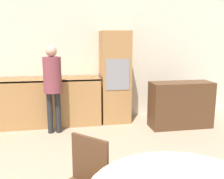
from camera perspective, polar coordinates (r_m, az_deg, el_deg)
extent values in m
cube|color=silver|center=(5.32, -5.39, 7.27)|extent=(6.50, 0.05, 2.60)
cube|color=#AD7A47|center=(5.13, -17.36, -2.79)|extent=(2.58, 0.60, 0.93)
cube|color=black|center=(5.04, -17.66, 2.20)|extent=(2.58, 0.60, 0.03)
cube|color=#AD7A47|center=(5.10, 0.66, 2.85)|extent=(0.57, 0.58, 1.84)
cube|color=gray|center=(4.80, 1.33, 3.43)|extent=(0.46, 0.01, 0.60)
cube|color=#51331E|center=(4.99, 15.42, -3.36)|extent=(1.19, 0.45, 0.88)
cube|color=#51331E|center=(2.25, -5.12, -15.82)|extent=(0.30, 0.28, 0.43)
cylinder|color=#262628|center=(4.64, -13.98, -5.22)|extent=(0.10, 0.10, 0.75)
cylinder|color=#262628|center=(4.63, -12.22, -5.17)|extent=(0.10, 0.10, 0.75)
cylinder|color=brown|center=(4.49, -13.49, 3.26)|extent=(0.32, 0.32, 0.63)
sphere|color=tan|center=(4.46, -13.74, 8.49)|extent=(0.19, 0.19, 0.19)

